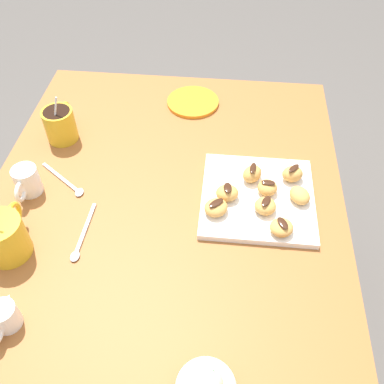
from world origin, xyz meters
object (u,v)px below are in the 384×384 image
at_px(beignet_1, 292,174).
at_px(beignet_2, 265,206).
at_px(coffee_mug_mustard_right, 60,123).
at_px(beignet_5, 300,195).
at_px(pastry_plate_square, 257,197).
at_px(chocolate_sauce_pitcher, 4,316).
at_px(beignet_6, 282,227).
at_px(dining_table, 166,228).
at_px(beignet_3, 252,174).
at_px(beignet_4, 267,188).
at_px(cream_pitcher_white, 27,180).
at_px(saucer_orange_left, 193,102).
at_px(beignet_0, 227,192).
at_px(coffee_mug_mustard_left, 4,236).
at_px(beignet_7, 216,208).

relative_size(beignet_1, beignet_2, 1.02).
xyz_separation_m(coffee_mug_mustard_right, beignet_5, (-0.18, -0.63, -0.02)).
relative_size(pastry_plate_square, chocolate_sauce_pitcher, 2.89).
relative_size(chocolate_sauce_pitcher, beignet_5, 1.66).
distance_m(beignet_2, beignet_6, 0.07).
distance_m(chocolate_sauce_pitcher, beignet_5, 0.67).
distance_m(beignet_1, beignet_2, 0.13).
bearing_deg(dining_table, beignet_3, -72.24).
relative_size(beignet_2, beignet_4, 1.05).
height_order(pastry_plate_square, cream_pitcher_white, cream_pitcher_white).
bearing_deg(beignet_6, beignet_1, -11.07).
bearing_deg(saucer_orange_left, beignet_4, -149.28).
bearing_deg(beignet_0, coffee_mug_mustard_left, 112.37).
height_order(saucer_orange_left, beignet_6, beignet_6).
xyz_separation_m(cream_pitcher_white, beignet_2, (-0.02, -0.57, -0.01)).
relative_size(chocolate_sauce_pitcher, beignet_1, 1.78).
distance_m(chocolate_sauce_pitcher, beignet_1, 0.70).
distance_m(coffee_mug_mustard_right, beignet_7, 0.50).
bearing_deg(beignet_1, chocolate_sauce_pitcher, 127.63).
bearing_deg(beignet_4, saucer_orange_left, 30.72).
relative_size(beignet_1, beignet_5, 0.93).
relative_size(saucer_orange_left, beignet_0, 2.93).
bearing_deg(coffee_mug_mustard_left, chocolate_sauce_pitcher, -159.72).
bearing_deg(beignet_2, beignet_4, -5.75).
bearing_deg(beignet_7, coffee_mug_mustard_left, 107.98).
xyz_separation_m(beignet_0, beignet_1, (0.08, -0.16, 0.00)).
height_order(coffee_mug_mustard_left, chocolate_sauce_pitcher, coffee_mug_mustard_left).
bearing_deg(saucer_orange_left, coffee_mug_mustard_right, 119.67).
xyz_separation_m(dining_table, beignet_7, (-0.05, -0.13, 0.15)).
relative_size(beignet_0, beignet_3, 0.99).
height_order(beignet_2, beignet_4, same).
xyz_separation_m(coffee_mug_mustard_left, cream_pitcher_white, (0.17, 0.02, -0.01)).
bearing_deg(beignet_3, beignet_4, -137.52).
distance_m(pastry_plate_square, beignet_3, 0.06).
bearing_deg(beignet_2, saucer_orange_left, 26.44).
relative_size(pastry_plate_square, beignet_1, 5.16).
relative_size(saucer_orange_left, beignet_1, 3.02).
relative_size(coffee_mug_mustard_left, beignet_6, 2.83).
distance_m(dining_table, saucer_orange_left, 0.41).
bearing_deg(beignet_4, beignet_5, -102.50).
height_order(dining_table, beignet_5, beignet_5).
xyz_separation_m(pastry_plate_square, saucer_orange_left, (0.37, 0.19, -0.00)).
xyz_separation_m(dining_table, beignet_3, (0.07, -0.21, 0.16)).
height_order(beignet_0, beignet_5, beignet_0).
bearing_deg(coffee_mug_mustard_right, beignet_5, -106.14).
height_order(chocolate_sauce_pitcher, beignet_0, chocolate_sauce_pitcher).
height_order(beignet_3, beignet_5, beignet_3).
distance_m(saucer_orange_left, beignet_6, 0.53).
bearing_deg(beignet_4, beignet_3, 42.48).
relative_size(beignet_2, beignet_7, 0.90).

